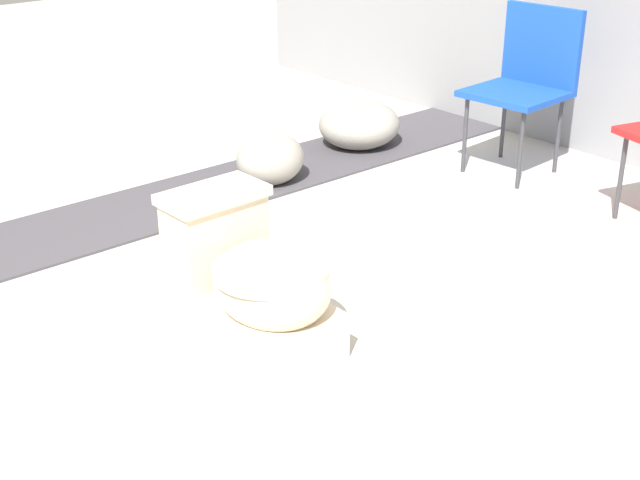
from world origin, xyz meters
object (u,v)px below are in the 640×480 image
object	(u,v)px
boulder_far	(359,124)
boulder_near	(270,159)
folding_chair_left	(528,72)
toilet	(254,286)

from	to	relation	value
boulder_far	boulder_near	bearing A→B (deg)	-79.78
boulder_near	boulder_far	xyz separation A→B (m)	(-0.13, 0.74, 0.00)
folding_chair_left	boulder_far	size ratio (longest dim) A/B	1.78
folding_chair_left	boulder_far	world-z (taller)	folding_chair_left
toilet	boulder_far	size ratio (longest dim) A/B	1.36
boulder_near	toilet	bearing A→B (deg)	-39.86
boulder_near	boulder_far	size ratio (longest dim) A/B	0.78
folding_chair_left	toilet	bearing A→B (deg)	10.18
folding_chair_left	boulder_near	distance (m)	1.39
boulder_near	folding_chair_left	bearing A→B (deg)	59.62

